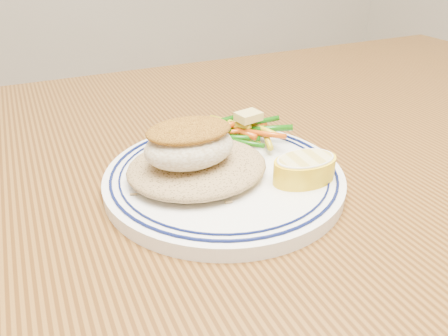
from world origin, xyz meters
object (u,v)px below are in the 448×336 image
vegetable_pile (239,130)px  fish_fillet (189,143)px  rice_pilaf (197,164)px  lemon_wedge (305,168)px  dining_table (243,240)px  plate (224,177)px

vegetable_pile → fish_fillet: bearing=-143.2°
rice_pilaf → lemon_wedge: size_ratio=2.10×
dining_table → plate: (-0.03, -0.01, 0.11)m
lemon_wedge → dining_table: bearing=117.6°
lemon_wedge → rice_pilaf: bearing=150.2°
rice_pilaf → vegetable_pile: 0.10m
plate → vegetable_pile: 0.08m
fish_fillet → lemon_wedge: bearing=-23.0°
rice_pilaf → fish_fillet: (-0.01, -0.01, 0.03)m
dining_table → lemon_wedge: 0.15m
rice_pilaf → vegetable_pile: (0.08, 0.06, 0.00)m
rice_pilaf → fish_fillet: fish_fillet is taller
vegetable_pile → dining_table: bearing=-109.4°
lemon_wedge → plate: bearing=143.2°
dining_table → vegetable_pile: 0.14m
plate → lemon_wedge: (0.07, -0.05, 0.02)m
dining_table → fish_fillet: 0.17m
dining_table → rice_pilaf: bearing=-170.3°
dining_table → fish_fillet: bearing=-164.7°
dining_table → fish_fillet: (-0.07, -0.02, 0.16)m
plate → vegetable_pile: (0.05, 0.06, 0.02)m
rice_pilaf → fish_fillet: 0.03m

